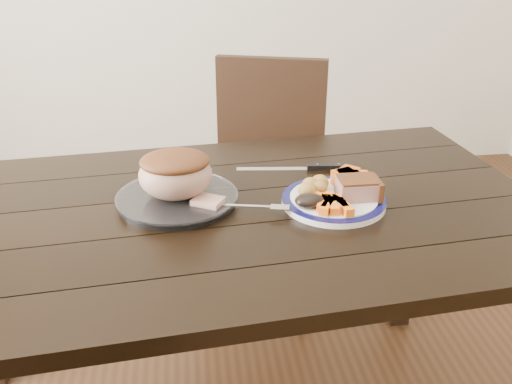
{
  "coord_description": "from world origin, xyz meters",
  "views": [
    {
      "loc": [
        -0.07,
        -1.24,
        1.39
      ],
      "look_at": [
        0.08,
        -0.02,
        0.8
      ],
      "focal_mm": 40.0,
      "sensor_mm": 36.0,
      "label": 1
    }
  ],
  "objects": [
    {
      "name": "cut_slice",
      "position": [
        -0.04,
        -0.01,
        0.78
      ],
      "size": [
        0.09,
        0.08,
        0.02
      ],
      "primitive_type": "cube",
      "rotation": [
        0.0,
        0.0,
        -0.52
      ],
      "color": "tan",
      "rests_on": "serving_platter"
    },
    {
      "name": "dinner_plate",
      "position": [
        0.28,
        -0.01,
        0.76
      ],
      "size": [
        0.26,
        0.26,
        0.02
      ],
      "primitive_type": "cylinder",
      "color": "white",
      "rests_on": "dining_table"
    },
    {
      "name": "roasted_potatoes",
      "position": [
        0.23,
        0.02,
        0.79
      ],
      "size": [
        0.09,
        0.09,
        0.04
      ],
      "color": "gold",
      "rests_on": "dinner_plate"
    },
    {
      "name": "dining_table",
      "position": [
        0.0,
        0.0,
        0.66
      ],
      "size": [
        1.68,
        1.05,
        0.75
      ],
      "rotation": [
        0.0,
        0.0,
        0.1
      ],
      "color": "black",
      "rests_on": "ground"
    },
    {
      "name": "roast_joint",
      "position": [
        -0.11,
        0.05,
        0.83
      ],
      "size": [
        0.18,
        0.16,
        0.12
      ],
      "primitive_type": "ellipsoid",
      "color": "tan",
      "rests_on": "serving_platter"
    },
    {
      "name": "plate_rim",
      "position": [
        0.28,
        -0.01,
        0.77
      ],
      "size": [
        0.26,
        0.26,
        0.02
      ],
      "primitive_type": "torus",
      "color": "#0D0D42",
      "rests_on": "dinner_plate"
    },
    {
      "name": "chair_far",
      "position": [
        0.21,
        0.73,
        0.52
      ],
      "size": [
        0.52,
        0.53,
        0.93
      ],
      "rotation": [
        0.0,
        0.0,
        2.85
      ],
      "color": "black",
      "rests_on": "ground"
    },
    {
      "name": "pork_slice",
      "position": [
        0.33,
        -0.01,
        0.79
      ],
      "size": [
        0.1,
        0.08,
        0.04
      ],
      "primitive_type": "cube",
      "rotation": [
        0.0,
        0.0,
        -0.0
      ],
      "color": "#AC7669",
      "rests_on": "dinner_plate"
    },
    {
      "name": "carving_knife",
      "position": [
        0.28,
        0.21,
        0.76
      ],
      "size": [
        0.32,
        0.06,
        0.01
      ],
      "rotation": [
        0.0,
        0.0,
        -0.11
      ],
      "color": "silver",
      "rests_on": "dining_table"
    },
    {
      "name": "dark_mushroom",
      "position": [
        0.2,
        -0.05,
        0.79
      ],
      "size": [
        0.07,
        0.05,
        0.03
      ],
      "primitive_type": "ellipsoid",
      "color": "black",
      "rests_on": "dinner_plate"
    },
    {
      "name": "pumpkin_wedges",
      "position": [
        0.33,
        0.05,
        0.79
      ],
      "size": [
        0.09,
        0.09,
        0.04
      ],
      "color": "orange",
      "rests_on": "dinner_plate"
    },
    {
      "name": "serving_platter",
      "position": [
        -0.11,
        0.05,
        0.76
      ],
      "size": [
        0.3,
        0.3,
        0.02
      ],
      "primitive_type": "cylinder",
      "color": "white",
      "rests_on": "dining_table"
    },
    {
      "name": "carrot_batons",
      "position": [
        0.26,
        -0.07,
        0.78
      ],
      "size": [
        0.08,
        0.11,
        0.02
      ],
      "color": "orange",
      "rests_on": "dinner_plate"
    },
    {
      "name": "fork",
      "position": [
        0.08,
        -0.04,
        0.77
      ],
      "size": [
        0.18,
        0.06,
        0.0
      ],
      "rotation": [
        0.0,
        0.0,
        -0.21
      ],
      "color": "silver",
      "rests_on": "dinner_plate"
    }
  ]
}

